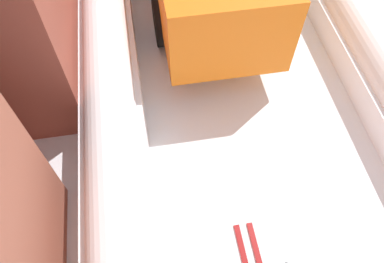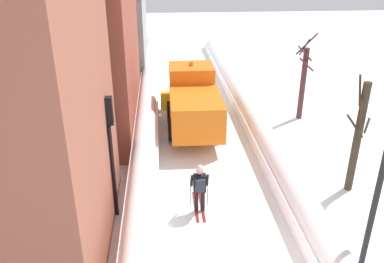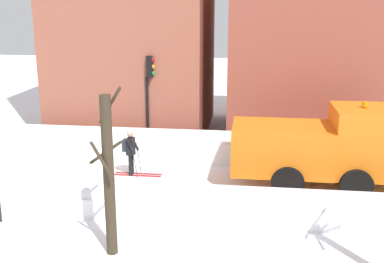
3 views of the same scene
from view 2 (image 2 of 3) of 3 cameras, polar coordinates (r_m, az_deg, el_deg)
name	(u,v)px [view 2 (image 2 of 3)]	position (r m, az deg, el deg)	size (l,w,h in m)	color
ground_plane	(201,130)	(19.91, 1.25, 0.25)	(80.00, 80.00, 0.00)	white
snowbank_left	(147,120)	(19.58, -6.45, 1.66)	(1.10, 36.00, 1.31)	white
snowbank_right	(253,119)	(20.14, 8.77, 1.72)	(1.10, 36.00, 1.07)	white
building_brick_mid	(44,33)	(20.39, -20.39, 13.04)	(8.27, 9.34, 9.27)	brown
plow_truck	(193,102)	(19.38, 0.21, 4.29)	(3.20, 5.98, 3.12)	orange
skier	(200,186)	(13.45, 1.11, -7.84)	(0.62, 1.80, 1.81)	black
traffic_light_pole	(110,135)	(12.71, -11.61, -0.45)	(0.28, 0.42, 4.18)	black
street_lamp	(383,166)	(11.20, 25.70, -4.49)	(0.40, 0.40, 5.09)	black
bare_tree_near	(357,137)	(15.29, 22.58, -0.77)	(0.81, 0.91, 4.37)	#3A3021
bare_tree_mid	(303,82)	(21.39, 15.59, 6.90)	(1.06, 1.00, 4.46)	#4D292C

